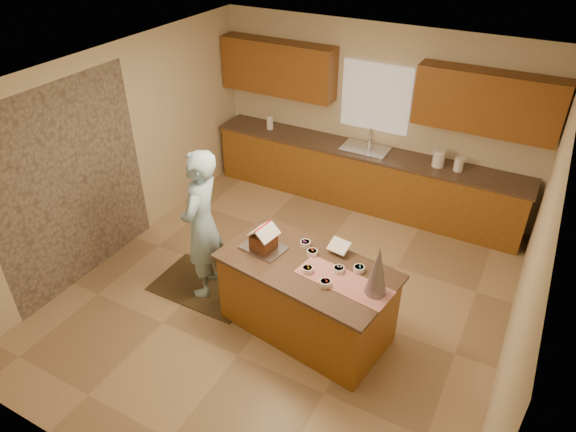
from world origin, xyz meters
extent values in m
plane|color=tan|center=(0.00, 0.00, 0.00)|extent=(5.50, 5.50, 0.00)
plane|color=silver|center=(0.00, 0.00, 2.70)|extent=(5.50, 5.50, 0.00)
plane|color=beige|center=(0.00, 2.75, 1.35)|extent=(5.50, 5.50, 0.00)
plane|color=beige|center=(0.00, -2.75, 1.35)|extent=(5.50, 5.50, 0.00)
plane|color=beige|center=(-2.50, 0.00, 1.35)|extent=(5.50, 5.50, 0.00)
plane|color=beige|center=(2.50, 0.00, 1.35)|extent=(5.50, 5.50, 0.00)
plane|color=gray|center=(-2.48, -0.80, 1.25)|extent=(0.00, 2.50, 2.50)
cube|color=white|center=(0.00, 2.72, 1.65)|extent=(1.05, 0.03, 1.00)
cube|color=#94651E|center=(0.00, 2.45, 0.44)|extent=(4.80, 0.60, 0.88)
cube|color=brown|center=(0.00, 2.45, 0.90)|extent=(4.85, 0.63, 0.04)
cube|color=brown|center=(-1.55, 2.57, 1.90)|extent=(1.85, 0.35, 0.80)
cube|color=brown|center=(1.55, 2.57, 1.90)|extent=(1.85, 0.35, 0.80)
cube|color=silver|center=(0.00, 2.45, 0.89)|extent=(0.70, 0.45, 0.12)
cylinder|color=silver|center=(0.00, 2.63, 1.06)|extent=(0.03, 0.03, 0.28)
cube|color=#94651E|center=(0.46, -0.42, 0.44)|extent=(1.91, 1.15, 0.88)
cube|color=brown|center=(0.46, -0.42, 0.90)|extent=(2.00, 1.25, 0.04)
cube|color=#B4140C|center=(0.91, -0.49, 0.92)|extent=(1.04, 0.50, 0.01)
cube|color=silver|center=(-0.09, -0.39, 0.93)|extent=(0.50, 0.40, 0.02)
cube|color=white|center=(0.67, -0.07, 1.01)|extent=(0.24, 0.20, 0.09)
cone|color=#A8A6B2|center=(1.24, -0.49, 1.19)|extent=(0.25, 0.25, 0.55)
cube|color=black|center=(-0.97, -0.38, 0.01)|extent=(1.28, 0.83, 0.01)
imported|color=#96C3D5|center=(-0.92, -0.38, 0.96)|extent=(0.60, 0.78, 1.89)
cylinder|color=white|center=(1.09, 2.45, 1.02)|extent=(0.15, 0.15, 0.21)
cylinder|color=white|center=(1.09, 2.45, 1.04)|extent=(0.17, 0.17, 0.25)
cylinder|color=white|center=(1.37, 2.45, 1.01)|extent=(0.13, 0.13, 0.19)
cylinder|color=white|center=(-1.64, 2.45, 1.03)|extent=(0.10, 0.10, 0.23)
cube|color=brown|center=(-0.09, -0.39, 1.02)|extent=(0.25, 0.27, 0.16)
cube|color=white|center=(-0.15, -0.38, 1.16)|extent=(0.19, 0.30, 0.13)
cube|color=white|center=(-0.02, -0.40, 1.16)|extent=(0.19, 0.30, 0.13)
cylinder|color=red|center=(-0.09, -0.39, 1.21)|extent=(0.06, 0.28, 0.02)
cylinder|color=purple|center=(0.29, -0.12, 0.94)|extent=(0.12, 0.12, 0.05)
cylinder|color=#3477C3|center=(0.98, -0.25, 0.94)|extent=(0.12, 0.12, 0.05)
cylinder|color=gold|center=(0.51, -0.51, 0.94)|extent=(0.12, 0.12, 0.05)
cylinder|color=#C84423|center=(0.43, -0.24, 0.94)|extent=(0.12, 0.12, 0.05)
cylinder|color=white|center=(0.80, -0.36, 0.94)|extent=(0.12, 0.12, 0.05)
cylinder|color=red|center=(0.76, -0.62, 0.94)|extent=(0.12, 0.12, 0.05)
camera|label=1|loc=(2.29, -4.23, 4.29)|focal=31.97mm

